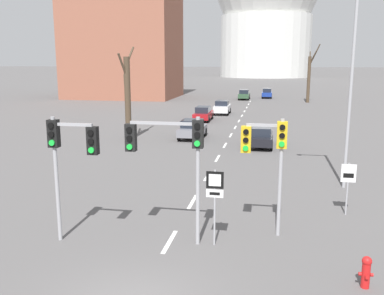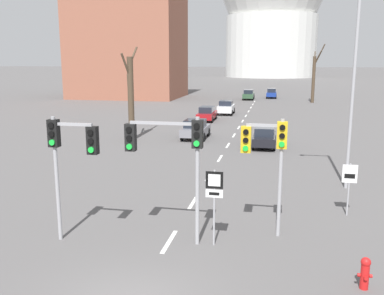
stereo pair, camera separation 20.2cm
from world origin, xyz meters
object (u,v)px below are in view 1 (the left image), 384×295
traffic_signal_near_right (268,148)px  sedan_distant_centre (261,136)px  sedan_far_left (192,129)px  route_sign_post (215,194)px  traffic_signal_near_left (68,149)px  speed_limit_sign (348,180)px  sedan_near_left (267,93)px  sedan_mid_centre (203,114)px  sedan_near_right (244,94)px  sedan_far_right (222,107)px  street_lamp_right (345,73)px  traffic_signal_centre_tall (173,148)px  fire_hydrant (366,271)px

traffic_signal_near_right → sedan_distant_centre: traffic_signal_near_right is taller
sedan_far_left → route_sign_post: bearing=-77.3°
traffic_signal_near_left → speed_limit_sign: 11.23m
traffic_signal_near_right → sedan_near_left: traffic_signal_near_right is taller
sedan_distant_centre → sedan_mid_centre: bearing=116.7°
sedan_near_right → sedan_far_right: 20.18m
traffic_signal_near_right → street_lamp_right: (3.51, 6.83, 2.50)m
traffic_signal_near_right → sedan_near_right: bearing=94.7°
sedan_near_right → sedan_far_right: sedan_far_right is taller
sedan_distant_centre → traffic_signal_centre_tall: bearing=-98.1°
fire_hydrant → sedan_near_right: sedan_near_right is taller
traffic_signal_centre_tall → traffic_signal_near_left: size_ratio=1.01×
traffic_signal_near_right → fire_hydrant: bearing=-49.4°
traffic_signal_near_left → sedan_near_right: size_ratio=1.00×
sedan_far_left → fire_hydrant: bearing=-67.6°
speed_limit_sign → sedan_distant_centre: bearing=105.7°
street_lamp_right → sedan_near_right: 49.87m
sedan_near_right → sedan_distant_centre: size_ratio=1.06×
traffic_signal_centre_tall → sedan_near_left: (2.31, 60.63, -2.60)m
sedan_distant_centre → sedan_near_left: bearing=90.3°
speed_limit_sign → sedan_far_right: (-9.10, 32.94, -0.67)m
traffic_signal_near_left → sedan_near_left: (5.89, 61.20, -2.54)m
sedan_far_right → sedan_distant_centre: sedan_far_right is taller
sedan_near_left → sedan_near_right: 5.08m
sedan_far_right → traffic_signal_near_right: bearing=-80.7°
route_sign_post → sedan_near_left: route_sign_post is taller
street_lamp_right → sedan_mid_centre: street_lamp_right is taller
route_sign_post → street_lamp_right: (5.26, 8.12, 3.92)m
sedan_mid_centre → sedan_far_left: bearing=-85.7°
traffic_signal_near_left → sedan_mid_centre: bearing=90.7°
sedan_far_left → sedan_mid_centre: bearing=94.3°
sedan_mid_centre → sedan_far_left: size_ratio=1.07×
sedan_near_left → sedan_mid_centre: bearing=-101.9°
sedan_near_left → sedan_near_right: bearing=-136.1°
sedan_far_right → sedan_near_left: bearing=78.2°
traffic_signal_centre_tall → traffic_signal_near_left: (-3.59, -0.57, -0.06)m
speed_limit_sign → sedan_far_left: (-9.63, 16.34, -0.69)m
sedan_far_left → sedan_distant_centre: sedan_far_left is taller
traffic_signal_centre_tall → fire_hydrant: 7.05m
traffic_signal_near_left → fire_hydrant: traffic_signal_near_left is taller
traffic_signal_near_right → route_sign_post: bearing=-143.6°
fire_hydrant → traffic_signal_centre_tall: bearing=161.5°
sedan_near_left → sedan_mid_centre: (-6.26, -29.66, -0.07)m
sedan_near_left → fire_hydrant: bearing=-86.6°
route_sign_post → sedan_near_right: (-2.80, 57.09, -1.04)m
sedan_mid_centre → sedan_far_right: (1.33, 6.00, 0.07)m
fire_hydrant → street_lamp_right: 11.48m
speed_limit_sign → sedan_near_left: speed_limit_sign is taller
traffic_signal_centre_tall → sedan_far_right: (-2.62, 36.97, -2.60)m
speed_limit_sign → traffic_signal_near_right: bearing=-140.4°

